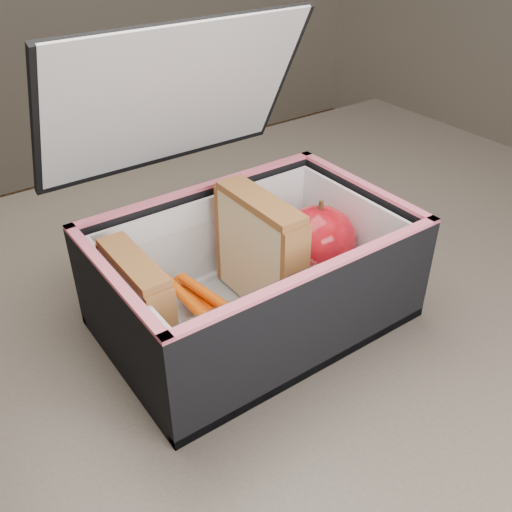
{
  "coord_description": "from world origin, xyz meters",
  "views": [
    {
      "loc": [
        -0.24,
        -0.36,
        1.11
      ],
      "look_at": [
        0.02,
        0.0,
        0.81
      ],
      "focal_mm": 40.0,
      "sensor_mm": 36.0,
      "label": 1
    }
  ],
  "objects": [
    {
      "name": "plastic_tub",
      "position": [
        -0.04,
        -0.0,
        0.8
      ],
      "size": [
        0.17,
        0.12,
        0.07
      ],
      "primitive_type": null,
      "color": "white",
      "rests_on": "lunch_bag"
    },
    {
      "name": "sandwich_right",
      "position": [
        0.02,
        -0.0,
        0.82
      ],
      "size": [
        0.03,
        0.1,
        0.11
      ],
      "color": "#DEBF8A",
      "rests_on": "plastic_tub"
    },
    {
      "name": "carrot_sticks",
      "position": [
        -0.04,
        -0.0,
        0.78
      ],
      "size": [
        0.04,
        0.12,
        0.03
      ],
      "color": "#E34200",
      "rests_on": "plastic_tub"
    },
    {
      "name": "red_apple",
      "position": [
        0.1,
        -0.0,
        0.81
      ],
      "size": [
        0.08,
        0.08,
        0.08
      ],
      "rotation": [
        0.0,
        0.0,
        -0.09
      ],
      "color": "maroon",
      "rests_on": "paper_napkin"
    },
    {
      "name": "paper_napkin",
      "position": [
        0.1,
        -0.0,
        0.77
      ],
      "size": [
        0.11,
        0.11,
        0.01
      ],
      "primitive_type": "cube",
      "rotation": [
        0.0,
        0.0,
        -0.43
      ],
      "color": "white",
      "rests_on": "lunch_bag"
    },
    {
      "name": "lunch_bag",
      "position": [
        0.01,
        -0.0,
        0.81
      ],
      "size": [
        0.28,
        0.27,
        0.26
      ],
      "color": "black",
      "rests_on": "kitchen_table"
    },
    {
      "name": "sandwich_left",
      "position": [
        -0.1,
        -0.0,
        0.81
      ],
      "size": [
        0.02,
        0.09,
        0.1
      ],
      "color": "#DEBF8A",
      "rests_on": "plastic_tub"
    },
    {
      "name": "kitchen_table",
      "position": [
        0.0,
        0.0,
        0.66
      ],
      "size": [
        1.2,
        0.8,
        0.75
      ],
      "color": "brown",
      "rests_on": "ground"
    }
  ]
}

